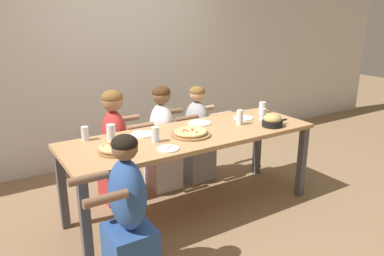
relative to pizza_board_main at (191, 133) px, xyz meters
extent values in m
plane|color=#896B4C|center=(0.05, 0.05, -0.82)|extent=(18.00, 18.00, 0.00)
cube|color=silver|center=(0.05, 1.76, 0.78)|extent=(10.00, 0.06, 3.20)
cube|color=tan|center=(0.05, 0.05, -0.04)|extent=(2.40, 0.81, 0.04)
cube|color=#4C4C51|center=(-1.09, -0.29, -0.44)|extent=(0.07, 0.07, 0.76)
cube|color=#4C4C51|center=(1.19, -0.29, -0.44)|extent=(0.07, 0.07, 0.76)
cube|color=#4C4C51|center=(-1.09, 0.39, -0.44)|extent=(0.07, 0.07, 0.76)
cube|color=#4C4C51|center=(1.19, 0.39, -0.44)|extent=(0.07, 0.07, 0.76)
cylinder|color=#996B42|center=(0.00, 0.00, -0.02)|extent=(0.37, 0.37, 0.02)
torus|color=#DBB26B|center=(0.00, 0.00, 0.01)|extent=(0.30, 0.30, 0.03)
cylinder|color=#E5C675|center=(0.00, 0.00, 0.01)|extent=(0.26, 0.26, 0.02)
cylinder|color=#C6422D|center=(-0.03, 0.06, 0.02)|extent=(0.02, 0.02, 0.01)
cylinder|color=#C6422D|center=(0.03, -0.06, 0.02)|extent=(0.02, 0.02, 0.01)
cylinder|color=#C6422D|center=(-0.07, 0.02, 0.02)|extent=(0.02, 0.02, 0.01)
cylinder|color=#C6422D|center=(-0.02, 0.05, 0.02)|extent=(0.02, 0.02, 0.01)
cylinder|color=#C6422D|center=(-0.03, 0.01, 0.02)|extent=(0.02, 0.02, 0.01)
cylinder|color=#C6422D|center=(0.02, 0.01, 0.02)|extent=(0.02, 0.02, 0.01)
cylinder|color=#C6422D|center=(0.04, 0.03, 0.02)|extent=(0.02, 0.02, 0.01)
cylinder|color=#996B42|center=(-0.73, -0.04, -0.02)|extent=(0.30, 0.30, 0.02)
torus|color=#DBB26B|center=(-0.73, -0.04, 0.02)|extent=(0.28, 0.28, 0.04)
cylinder|color=#E5C675|center=(-0.73, -0.04, 0.01)|extent=(0.23, 0.23, 0.03)
cylinder|color=#C6422D|center=(-0.73, 0.03, 0.03)|extent=(0.02, 0.02, 0.01)
cylinder|color=#C6422D|center=(-0.76, -0.01, 0.03)|extent=(0.02, 0.02, 0.01)
cylinder|color=#C6422D|center=(-0.75, -0.05, 0.03)|extent=(0.02, 0.02, 0.01)
cylinder|color=#C6422D|center=(-0.75, 0.03, 0.03)|extent=(0.02, 0.02, 0.01)
cylinder|color=#C6422D|center=(-0.68, -0.05, 0.03)|extent=(0.02, 0.02, 0.01)
cylinder|color=black|center=(0.83, -0.19, 0.00)|extent=(0.20, 0.20, 0.06)
cylinder|color=black|center=(0.98, -0.19, 0.02)|extent=(0.09, 0.02, 0.02)
ellipsoid|color=tan|center=(0.83, -0.19, 0.05)|extent=(0.18, 0.18, 0.10)
cylinder|color=white|center=(0.28, 0.27, -0.02)|extent=(0.23, 0.23, 0.01)
cube|color=#B7B7BC|center=(0.28, 0.27, -0.01)|extent=(0.15, 0.09, 0.01)
cylinder|color=white|center=(-0.37, 0.25, -0.02)|extent=(0.21, 0.21, 0.01)
cube|color=#B7B7BC|center=(-0.37, 0.25, -0.01)|extent=(0.01, 0.15, 0.01)
cylinder|color=white|center=(-0.35, -0.21, -0.02)|extent=(0.18, 0.18, 0.01)
cube|color=#B7B7BC|center=(-0.35, -0.21, -0.01)|extent=(0.11, 0.09, 0.01)
cylinder|color=white|center=(0.78, 0.18, -0.02)|extent=(0.21, 0.21, 0.01)
cube|color=#B7B7BC|center=(0.78, 0.18, -0.01)|extent=(0.14, 0.04, 0.01)
cylinder|color=silver|center=(0.92, 0.05, 0.03)|extent=(0.07, 0.07, 0.12)
cylinder|color=silver|center=(-0.85, 0.38, 0.04)|extent=(0.07, 0.07, 0.12)
cylinder|color=silver|center=(-0.85, 0.38, 0.01)|extent=(0.06, 0.06, 0.07)
cylinder|color=silver|center=(1.12, 0.27, 0.04)|extent=(0.08, 0.08, 0.12)
cylinder|color=black|center=(1.12, 0.27, 0.02)|extent=(0.07, 0.07, 0.09)
cylinder|color=silver|center=(-0.66, 0.26, 0.05)|extent=(0.08, 0.08, 0.14)
cylinder|color=black|center=(-0.66, 0.26, 0.02)|extent=(0.07, 0.07, 0.08)
cylinder|color=silver|center=(0.60, 0.03, 0.05)|extent=(0.06, 0.06, 0.15)
cylinder|color=silver|center=(0.60, 0.03, 0.03)|extent=(0.06, 0.06, 0.11)
cylinder|color=silver|center=(-0.35, 0.01, 0.04)|extent=(0.07, 0.07, 0.14)
cylinder|color=black|center=(-0.35, 0.01, 0.02)|extent=(0.06, 0.06, 0.09)
cube|color=#99999E|center=(0.51, 0.67, -0.61)|extent=(0.32, 0.34, 0.43)
ellipsoid|color=#99999E|center=(0.51, 0.67, -0.15)|extent=(0.24, 0.36, 0.49)
sphere|color=tan|center=(0.51, 0.67, 0.18)|extent=(0.17, 0.17, 0.17)
ellipsoid|color=brown|center=(0.51, 0.67, 0.21)|extent=(0.18, 0.18, 0.12)
cylinder|color=tan|center=(0.71, 0.85, -0.05)|extent=(0.28, 0.06, 0.06)
cylinder|color=tan|center=(0.71, 0.50, -0.05)|extent=(0.28, 0.06, 0.06)
cube|color=silver|center=(0.06, 0.67, -0.61)|extent=(0.32, 0.34, 0.43)
ellipsoid|color=silver|center=(0.06, 0.67, -0.13)|extent=(0.24, 0.36, 0.52)
sphere|color=brown|center=(0.06, 0.67, 0.22)|extent=(0.19, 0.19, 0.19)
ellipsoid|color=#422814|center=(0.06, 0.67, 0.25)|extent=(0.20, 0.20, 0.13)
cylinder|color=brown|center=(0.26, 0.85, -0.03)|extent=(0.28, 0.06, 0.06)
cylinder|color=brown|center=(0.26, 0.50, -0.03)|extent=(0.28, 0.06, 0.06)
cube|color=#B22D2D|center=(-0.48, 0.67, -0.61)|extent=(0.32, 0.34, 0.43)
ellipsoid|color=#B22D2D|center=(-0.48, 0.67, -0.13)|extent=(0.24, 0.36, 0.52)
sphere|color=#9E7051|center=(-0.48, 0.67, 0.22)|extent=(0.21, 0.21, 0.21)
ellipsoid|color=brown|center=(-0.48, 0.67, 0.26)|extent=(0.21, 0.21, 0.15)
cylinder|color=#9E7051|center=(-0.27, 0.85, -0.03)|extent=(0.28, 0.06, 0.06)
cylinder|color=#9E7051|center=(-0.27, 0.50, -0.03)|extent=(0.28, 0.06, 0.06)
cube|color=#2D5193|center=(-0.87, -0.57, -0.61)|extent=(0.32, 0.34, 0.43)
ellipsoid|color=#2D5193|center=(-0.87, -0.57, -0.13)|extent=(0.24, 0.36, 0.51)
sphere|color=brown|center=(-0.87, -0.57, 0.20)|extent=(0.17, 0.17, 0.17)
ellipsoid|color=black|center=(-0.87, -0.57, 0.24)|extent=(0.18, 0.18, 0.12)
cylinder|color=brown|center=(-1.07, -0.75, -0.03)|extent=(0.28, 0.06, 0.06)
cylinder|color=brown|center=(-1.07, -0.40, -0.03)|extent=(0.28, 0.06, 0.06)
camera|label=1|loc=(-1.72, -2.75, 1.05)|focal=35.00mm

